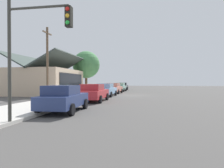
# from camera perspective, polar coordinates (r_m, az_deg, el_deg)

# --- Properties ---
(ground_plane) EXTENTS (120.00, 120.00, 0.00)m
(ground_plane) POSITION_cam_1_polar(r_m,az_deg,el_deg) (26.05, 5.26, -3.28)
(ground_plane) COLOR #4C4947
(sidewalk_curb) EXTENTS (60.00, 4.20, 0.16)m
(sidewalk_curb) POSITION_cam_1_polar(r_m,az_deg,el_deg) (27.05, -6.67, -2.96)
(sidewalk_curb) COLOR beige
(sidewalk_curb) RESTS_ON ground
(car_navy) EXTENTS (4.53, 2.19, 1.59)m
(car_navy) POSITION_cam_1_polar(r_m,az_deg,el_deg) (12.23, -13.68, -4.00)
(car_navy) COLOR navy
(car_navy) RESTS_ON ground
(car_cherry) EXTENTS (4.83, 2.10, 1.59)m
(car_cherry) POSITION_cam_1_polar(r_m,az_deg,el_deg) (18.09, -5.31, -2.45)
(car_cherry) COLOR red
(car_cherry) RESTS_ON ground
(car_skyblue) EXTENTS (4.44, 2.19, 1.59)m
(car_skyblue) POSITION_cam_1_polar(r_m,az_deg,el_deg) (24.14, -1.73, -1.66)
(car_skyblue) COLOR #8CB7E0
(car_skyblue) RESTS_ON ground
(car_coral) EXTENTS (4.57, 2.28, 1.59)m
(car_coral) POSITION_cam_1_polar(r_m,az_deg,el_deg) (30.13, 0.57, -1.18)
(car_coral) COLOR #EA8C75
(car_coral) RESTS_ON ground
(car_seafoam) EXTENTS (4.47, 2.09, 1.59)m
(car_seafoam) POSITION_cam_1_polar(r_m,az_deg,el_deg) (36.40, 2.34, -0.86)
(car_seafoam) COLOR #9ED1BC
(car_seafoam) RESTS_ON ground
(car_charcoal) EXTENTS (4.62, 2.02, 1.59)m
(car_charcoal) POSITION_cam_1_polar(r_m,az_deg,el_deg) (42.47, 3.21, -0.63)
(car_charcoal) COLOR #2D3035
(car_charcoal) RESTS_ON ground
(storefront_building) EXTENTS (10.73, 7.85, 5.66)m
(storefront_building) POSITION_cam_1_polar(r_m,az_deg,el_deg) (29.89, -18.22, 0.87)
(storefront_building) COLOR #CCB293
(storefront_building) RESTS_ON ground
(shade_tree) EXTENTS (4.76, 4.76, 7.17)m
(shade_tree) POSITION_cam_1_polar(r_m,az_deg,el_deg) (35.39, -7.44, 5.50)
(shade_tree) COLOR brown
(shade_tree) RESTS_ON ground
(traffic_light_main) EXTENTS (0.37, 2.79, 5.20)m
(traffic_light_main) POSITION_cam_1_polar(r_m,az_deg,el_deg) (8.82, -21.84, 11.62)
(traffic_light_main) COLOR #383833
(traffic_light_main) RESTS_ON ground
(utility_pole_wooden) EXTENTS (1.80, 0.24, 7.50)m
(utility_pole_wooden) POSITION_cam_1_polar(r_m,az_deg,el_deg) (22.00, -18.09, 6.20)
(utility_pole_wooden) COLOR brown
(utility_pole_wooden) RESTS_ON ground
(fire_hydrant_red) EXTENTS (0.22, 0.22, 0.71)m
(fire_hydrant_red) POSITION_cam_1_polar(r_m,az_deg,el_deg) (31.36, -1.75, -1.69)
(fire_hydrant_red) COLOR red
(fire_hydrant_red) RESTS_ON sidewalk_curb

